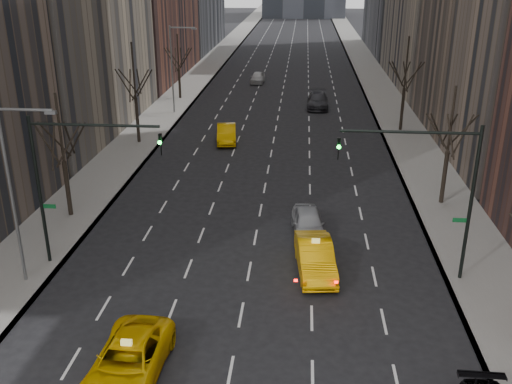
# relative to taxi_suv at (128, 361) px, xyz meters

# --- Properties ---
(sidewalk_left) EXTENTS (4.50, 320.00, 0.15)m
(sidewalk_left) POSITION_rel_taxi_suv_xyz_m (-8.37, 66.64, -0.70)
(sidewalk_left) COLOR slate
(sidewalk_left) RESTS_ON ground
(sidewalk_right) EXTENTS (4.50, 320.00, 0.15)m
(sidewalk_right) POSITION_rel_taxi_suv_xyz_m (16.13, 66.64, -0.70)
(sidewalk_right) COLOR slate
(sidewalk_right) RESTS_ON ground
(tree_lw_b) EXTENTS (3.36, 3.50, 7.82)m
(tree_lw_b) POSITION_rel_taxi_suv_xyz_m (-8.12, 14.64, 2.94)
(tree_lw_b) COLOR black
(tree_lw_b) RESTS_ON ground
(tree_lw_c) EXTENTS (3.36, 3.50, 8.74)m
(tree_lw_c) POSITION_rel_taxi_suv_xyz_m (-8.12, 30.64, 3.26)
(tree_lw_c) COLOR black
(tree_lw_c) RESTS_ON ground
(tree_lw_d) EXTENTS (3.36, 3.50, 7.36)m
(tree_lw_d) POSITION_rel_taxi_suv_xyz_m (-8.12, 48.64, 2.79)
(tree_lw_d) COLOR black
(tree_lw_d) RESTS_ON ground
(tree_rw_b) EXTENTS (3.36, 3.50, 7.82)m
(tree_rw_b) POSITION_rel_taxi_suv_xyz_m (15.88, 18.64, 2.94)
(tree_rw_b) COLOR black
(tree_rw_b) RESTS_ON ground
(tree_rw_c) EXTENTS (3.36, 3.50, 8.74)m
(tree_rw_c) POSITION_rel_taxi_suv_xyz_m (15.88, 36.64, 3.26)
(tree_rw_c) COLOR black
(tree_rw_c) RESTS_ON ground
(traffic_mast_left) EXTENTS (6.69, 0.39, 8.00)m
(traffic_mast_left) POSITION_rel_taxi_suv_xyz_m (-5.23, 8.64, 4.71)
(traffic_mast_left) COLOR black
(traffic_mast_left) RESTS_ON ground
(traffic_mast_right) EXTENTS (6.69, 0.39, 8.00)m
(traffic_mast_right) POSITION_rel_taxi_suv_xyz_m (12.98, 8.64, 4.71)
(traffic_mast_right) COLOR black
(traffic_mast_right) RESTS_ON ground
(streetlight_near) EXTENTS (2.83, 0.22, 9.00)m
(streetlight_near) POSITION_rel_taxi_suv_xyz_m (-6.96, 6.64, 4.84)
(streetlight_near) COLOR slate
(streetlight_near) RESTS_ON ground
(streetlight_far) EXTENTS (2.83, 0.22, 9.00)m
(streetlight_far) POSITION_rel_taxi_suv_xyz_m (-6.96, 41.64, 4.84)
(streetlight_far) COLOR slate
(streetlight_far) RESTS_ON ground
(taxi_suv) EXTENTS (2.75, 5.66, 1.55)m
(taxi_suv) POSITION_rel_taxi_suv_xyz_m (0.00, 0.00, 0.00)
(taxi_suv) COLOR #E4AE04
(taxi_suv) RESTS_ON ground
(taxi_sedan) EXTENTS (2.33, 5.27, 1.68)m
(taxi_sedan) POSITION_rel_taxi_suv_xyz_m (7.31, 8.91, 0.07)
(taxi_sedan) COLOR #FFB105
(taxi_sedan) RESTS_ON ground
(silver_sedan_ahead) EXTENTS (2.24, 4.69, 1.55)m
(silver_sedan_ahead) POSITION_rel_taxi_suv_xyz_m (6.95, 13.23, -0.00)
(silver_sedan_ahead) COLOR #979A9F
(silver_sedan_ahead) RESTS_ON ground
(far_taxi) EXTENTS (2.28, 4.94, 1.57)m
(far_taxi) POSITION_rel_taxi_suv_xyz_m (-0.34, 31.68, 0.01)
(far_taxi) COLOR #E2A204
(far_taxi) RESTS_ON ground
(far_suv_grey) EXTENTS (2.34, 5.69, 1.65)m
(far_suv_grey) POSITION_rel_taxi_suv_xyz_m (8.07, 45.60, 0.05)
(far_suv_grey) COLOR #29282D
(far_suv_grey) RESTS_ON ground
(far_car_white) EXTENTS (1.94, 4.37, 1.46)m
(far_car_white) POSITION_rel_taxi_suv_xyz_m (0.30, 59.14, -0.04)
(far_car_white) COLOR #B9B9B9
(far_car_white) RESTS_ON ground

